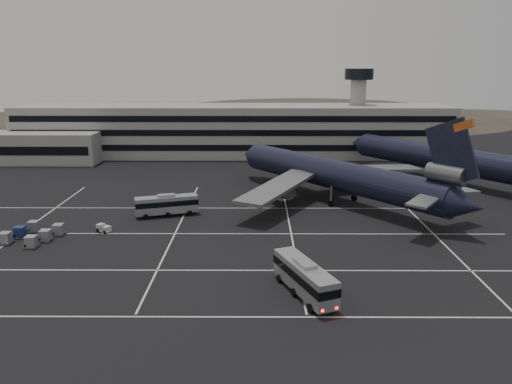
% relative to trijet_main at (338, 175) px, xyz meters
% --- Properties ---
extents(ground, '(260.00, 260.00, 0.00)m').
position_rel_trijet_main_xyz_m(ground, '(-21.81, -22.37, -5.25)').
color(ground, black).
rests_on(ground, ground).
extents(lane_markings, '(90.00, 55.62, 0.01)m').
position_rel_trijet_main_xyz_m(lane_markings, '(-20.86, -21.65, -5.24)').
color(lane_markings, silver).
rests_on(lane_markings, ground).
extents(terminal, '(125.00, 26.00, 24.00)m').
position_rel_trijet_main_xyz_m(terminal, '(-24.76, 48.77, 1.68)').
color(terminal, gray).
rests_on(terminal, ground).
extents(hills, '(352.00, 180.00, 44.00)m').
position_rel_trijet_main_xyz_m(hills, '(-3.82, 147.63, -17.32)').
color(hills, '#38332B').
rests_on(hills, ground).
extents(trijet_main, '(40.94, 48.29, 18.08)m').
position_rel_trijet_main_xyz_m(trijet_main, '(0.00, 0.00, 0.00)').
color(trijet_main, black).
rests_on(trijet_main, ground).
extents(trijet_far, '(39.00, 49.92, 18.08)m').
position_rel_trijet_main_xyz_m(trijet_far, '(26.94, 15.24, 0.18)').
color(trijet_far, black).
rests_on(trijet_far, ground).
extents(bus_near, '(6.78, 11.64, 4.05)m').
position_rel_trijet_main_xyz_m(bus_near, '(-9.66, -39.14, -3.03)').
color(bus_near, '#919499').
rests_on(bus_near, ground).
extents(bus_far, '(10.92, 5.51, 3.76)m').
position_rel_trijet_main_xyz_m(bus_far, '(-30.68, -8.96, -3.19)').
color(bus_far, '#919499').
rests_on(bus_far, ground).
extents(tug_b, '(2.51, 2.28, 1.39)m').
position_rel_trijet_main_xyz_m(tug_b, '(-38.96, -17.58, -4.63)').
color(tug_b, beige).
rests_on(tug_b, ground).
extents(uld_cluster, '(8.62, 9.38, 1.74)m').
position_rel_trijet_main_xyz_m(uld_cluster, '(-48.64, -21.01, -4.40)').
color(uld_cluster, '#2D2D30').
rests_on(uld_cluster, ground).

